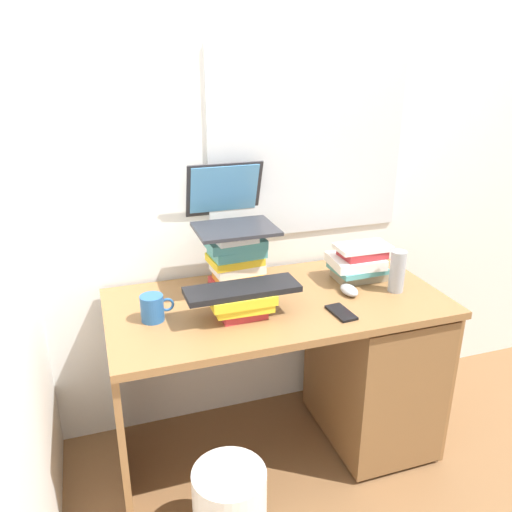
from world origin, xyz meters
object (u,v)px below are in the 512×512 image
object	(u,v)px
laptop	(231,212)
wastebasket	(230,507)
keyboard	(242,289)
cell_phone	(341,313)
desk	(350,361)
book_stack_tall	(236,259)
book_stack_keyboard_riser	(242,304)
book_stack_side	(359,262)
mug	(153,308)
water_bottle	(397,271)
computer_mouse	(349,290)

from	to	relation	value
laptop	wastebasket	distance (m)	1.10
keyboard	cell_phone	bearing A→B (deg)	-16.29
desk	keyboard	xyz separation A→B (m)	(-0.50, -0.06, 0.44)
book_stack_tall	keyboard	size ratio (longest dim) A/B	0.61
book_stack_tall	keyboard	xyz separation A→B (m)	(-0.04, -0.24, -0.02)
book_stack_keyboard_riser	book_stack_side	xyz separation A→B (m)	(0.57, 0.17, 0.02)
laptop	mug	size ratio (longest dim) A/B	2.66
book_stack_side	laptop	size ratio (longest dim) A/B	0.76
laptop	wastebasket	bearing A→B (deg)	-107.45
book_stack_side	book_stack_keyboard_riser	bearing A→B (deg)	-163.50
desk	laptop	xyz separation A→B (m)	(-0.46, 0.24, 0.65)
book_stack_keyboard_riser	book_stack_side	distance (m)	0.60
book_stack_tall	cell_phone	xyz separation A→B (m)	(0.31, -0.34, -0.13)
keyboard	mug	distance (m)	0.33
book_stack_tall	water_bottle	xyz separation A→B (m)	(0.62, -0.23, -0.04)
desk	computer_mouse	distance (m)	0.35
keyboard	water_bottle	xyz separation A→B (m)	(0.66, 0.01, -0.02)
laptop	mug	distance (m)	0.50
keyboard	wastebasket	xyz separation A→B (m)	(-0.15, -0.31, -0.69)
laptop	cell_phone	bearing A→B (deg)	-51.97
water_bottle	cell_phone	size ratio (longest dim) A/B	1.28
mug	wastebasket	world-z (taller)	mug
book_stack_keyboard_riser	cell_phone	xyz separation A→B (m)	(0.36, -0.10, -0.05)
book_stack_keyboard_riser	water_bottle	size ratio (longest dim) A/B	1.37
computer_mouse	mug	bearing A→B (deg)	177.87
water_bottle	laptop	bearing A→B (deg)	154.95
mug	water_bottle	size ratio (longest dim) A/B	0.71
laptop	cell_phone	xyz separation A→B (m)	(0.31, -0.40, -0.31)
computer_mouse	cell_phone	xyz separation A→B (m)	(-0.11, -0.14, -0.01)
book_stack_tall	laptop	xyz separation A→B (m)	(-0.00, 0.06, 0.18)
book_stack_tall	desk	bearing A→B (deg)	-21.19
book_stack_keyboard_riser	wastebasket	world-z (taller)	book_stack_keyboard_riser
laptop	computer_mouse	xyz separation A→B (m)	(0.42, -0.26, -0.30)
book_stack_keyboard_riser	laptop	size ratio (longest dim) A/B	0.73
book_stack_keyboard_riser	water_bottle	distance (m)	0.67
book_stack_side	cell_phone	world-z (taller)	book_stack_side
laptop	wastebasket	xyz separation A→B (m)	(-0.19, -0.61, -0.89)
laptop	mug	xyz separation A→B (m)	(-0.36, -0.23, -0.27)
keyboard	laptop	bearing A→B (deg)	80.88
laptop	keyboard	world-z (taller)	laptop
mug	water_bottle	distance (m)	0.98
book_stack_keyboard_riser	book_stack_tall	bearing A→B (deg)	78.66
desk	mug	size ratio (longest dim) A/B	10.76
book_stack_side	computer_mouse	distance (m)	0.17
desk	keyboard	world-z (taller)	keyboard
wastebasket	mug	bearing A→B (deg)	114.46
keyboard	wastebasket	distance (m)	0.77
laptop	book_stack_tall	bearing A→B (deg)	-89.69
book_stack_tall	cell_phone	bearing A→B (deg)	-47.24
keyboard	cell_phone	xyz separation A→B (m)	(0.36, -0.10, -0.10)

